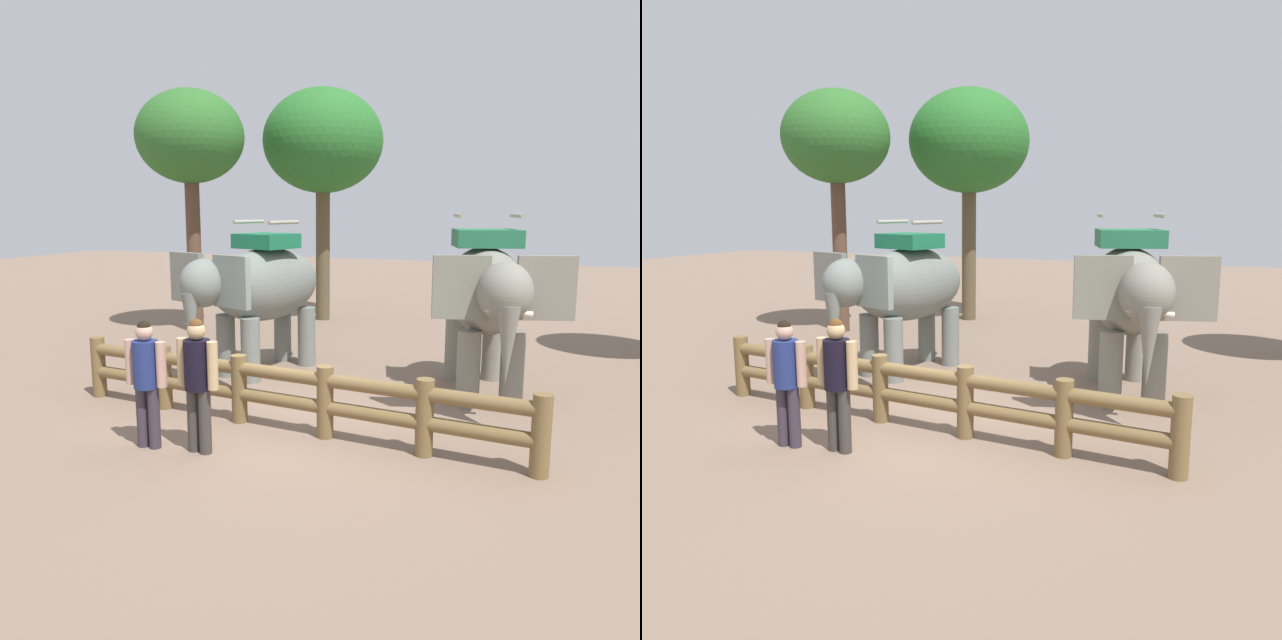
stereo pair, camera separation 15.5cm
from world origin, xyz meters
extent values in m
plane|color=#7D6553|center=(0.00, 0.00, 0.00)|extent=(60.00, 60.00, 0.00)
cylinder|color=brown|center=(-3.66, 0.11, 0.53)|extent=(0.24, 0.24, 1.05)
cylinder|color=brown|center=(-2.20, -0.01, 0.53)|extent=(0.24, 0.24, 1.05)
cylinder|color=brown|center=(-0.73, -0.13, 0.53)|extent=(0.24, 0.24, 1.05)
cylinder|color=brown|center=(0.73, -0.26, 0.53)|extent=(0.24, 0.24, 1.05)
cylinder|color=brown|center=(2.20, -0.38, 0.53)|extent=(0.24, 0.24, 1.05)
cylinder|color=brown|center=(3.66, -0.50, 0.53)|extent=(0.24, 0.24, 1.05)
cylinder|color=brown|center=(0.00, -0.20, 0.45)|extent=(7.34, 0.81, 0.20)
cylinder|color=brown|center=(0.00, -0.20, 0.85)|extent=(7.34, 0.81, 0.20)
cylinder|color=slate|center=(-1.66, 1.93, 0.61)|extent=(0.37, 0.37, 1.22)
cylinder|color=slate|center=(-2.30, 2.12, 0.61)|extent=(0.37, 0.37, 1.22)
cylinder|color=slate|center=(-1.20, 3.51, 0.61)|extent=(0.37, 0.37, 1.22)
cylinder|color=slate|center=(-1.84, 3.70, 0.61)|extent=(0.37, 0.37, 1.22)
ellipsoid|color=slate|center=(-1.75, 2.82, 1.75)|extent=(1.94, 2.98, 1.42)
ellipsoid|color=slate|center=(-2.21, 1.26, 1.93)|extent=(1.00, 1.10, 0.87)
cube|color=slate|center=(-1.61, 1.20, 1.98)|extent=(0.82, 0.34, 0.92)
cube|color=slate|center=(-2.74, 1.53, 1.98)|extent=(0.82, 0.34, 0.92)
cone|color=slate|center=(-2.30, 0.95, 1.24)|extent=(0.33, 0.33, 1.12)
cube|color=#196F48|center=(-1.75, 2.82, 2.61)|extent=(1.25, 1.17, 0.28)
cylinder|color=#A59E8C|center=(-1.30, 2.68, 2.97)|extent=(0.30, 0.81, 0.07)
cylinder|color=#A59E8C|center=(-2.20, 2.95, 2.97)|extent=(0.30, 0.81, 0.07)
cylinder|color=gray|center=(3.05, 2.19, 0.64)|extent=(0.38, 0.38, 1.28)
cylinder|color=gray|center=(2.38, 1.97, 0.64)|extent=(0.38, 0.38, 1.28)
cylinder|color=gray|center=(2.53, 3.83, 0.64)|extent=(0.38, 0.38, 1.28)
cylinder|color=gray|center=(1.86, 3.62, 0.64)|extent=(0.38, 0.38, 1.28)
ellipsoid|color=gray|center=(2.45, 2.90, 1.84)|extent=(2.09, 3.13, 1.49)
ellipsoid|color=gray|center=(2.97, 1.28, 2.03)|extent=(1.07, 1.16, 0.91)
cube|color=gray|center=(3.52, 1.58, 2.08)|extent=(0.85, 0.38, 0.96)
cube|color=gray|center=(2.34, 1.21, 2.08)|extent=(0.85, 0.38, 0.96)
cone|color=gray|center=(3.07, 0.96, 1.30)|extent=(0.34, 0.34, 1.17)
cone|color=beige|center=(3.20, 1.10, 1.76)|extent=(0.40, 0.22, 0.16)
cone|color=beige|center=(2.88, 1.00, 1.76)|extent=(0.40, 0.22, 0.16)
cube|color=#226B44|center=(2.45, 2.90, 2.74)|extent=(1.33, 1.24, 0.30)
cylinder|color=#A59E8C|center=(2.92, 3.05, 3.12)|extent=(0.33, 0.85, 0.07)
cylinder|color=#A59E8C|center=(1.99, 2.76, 3.12)|extent=(0.33, 0.85, 0.07)
cylinder|color=#3A3531|center=(-0.53, -1.42, 0.44)|extent=(0.17, 0.17, 0.88)
cylinder|color=#3A3531|center=(-0.72, -1.40, 0.44)|extent=(0.17, 0.17, 0.88)
cylinder|color=black|center=(-0.62, -1.41, 1.21)|extent=(0.39, 0.39, 0.67)
cylinder|color=tan|center=(-0.37, -1.44, 1.23)|extent=(0.14, 0.14, 0.64)
cylinder|color=tan|center=(-0.88, -1.38, 1.23)|extent=(0.14, 0.14, 0.64)
sphere|color=tan|center=(-0.62, -1.41, 1.67)|extent=(0.24, 0.24, 0.24)
sphere|color=#593819|center=(-0.62, -1.41, 1.74)|extent=(0.19, 0.19, 0.19)
cylinder|color=#352E3B|center=(-1.28, -1.52, 0.42)|extent=(0.16, 0.16, 0.85)
cylinder|color=#352E3B|center=(-1.46, -1.53, 0.42)|extent=(0.16, 0.16, 0.85)
cylinder|color=navy|center=(-1.37, -1.52, 1.17)|extent=(0.36, 0.36, 0.65)
cylinder|color=tan|center=(-1.13, -1.51, 1.19)|extent=(0.14, 0.14, 0.62)
cylinder|color=tan|center=(-1.61, -1.54, 1.19)|extent=(0.14, 0.14, 0.62)
sphere|color=tan|center=(-1.37, -1.52, 1.62)|extent=(0.23, 0.23, 0.23)
sphere|color=black|center=(-1.37, -1.52, 1.68)|extent=(0.18, 0.18, 0.18)
cylinder|color=brown|center=(-2.94, 8.69, 2.08)|extent=(0.41, 0.41, 4.15)
ellipsoid|color=#266827|center=(-2.94, 8.69, 5.08)|extent=(3.39, 3.39, 2.88)
cylinder|color=brown|center=(-5.37, 5.74, 2.13)|extent=(0.37, 0.37, 4.26)
ellipsoid|color=#2B6527|center=(-5.37, 5.74, 5.02)|extent=(2.74, 2.74, 2.33)
camera|label=1|loc=(3.96, -8.28, 3.27)|focal=35.46mm
camera|label=2|loc=(4.10, -8.22, 3.27)|focal=35.46mm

